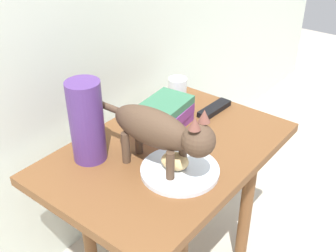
{
  "coord_description": "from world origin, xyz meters",
  "views": [
    {
      "loc": [
        -0.84,
        -0.66,
        1.27
      ],
      "look_at": [
        0.0,
        0.0,
        0.62
      ],
      "focal_mm": 44.25,
      "sensor_mm": 36.0,
      "label": 1
    }
  ],
  "objects_px": {
    "side_table": "(168,168)",
    "plate": "(180,170)",
    "green_vase": "(87,122)",
    "tv_remote": "(214,109)",
    "bread_roll": "(175,161)",
    "cat": "(160,131)",
    "book_stack": "(165,114)",
    "candle_jar": "(177,90)"
  },
  "relations": [
    {
      "from": "green_vase",
      "to": "candle_jar",
      "type": "distance_m",
      "value": 0.47
    },
    {
      "from": "bread_roll",
      "to": "green_vase",
      "type": "distance_m",
      "value": 0.28
    },
    {
      "from": "cat",
      "to": "tv_remote",
      "type": "distance_m",
      "value": 0.41
    },
    {
      "from": "cat",
      "to": "book_stack",
      "type": "distance_m",
      "value": 0.25
    },
    {
      "from": "plate",
      "to": "candle_jar",
      "type": "xyz_separation_m",
      "value": [
        0.36,
        0.28,
        0.03
      ]
    },
    {
      "from": "candle_jar",
      "to": "tv_remote",
      "type": "height_order",
      "value": "candle_jar"
    },
    {
      "from": "side_table",
      "to": "plate",
      "type": "height_order",
      "value": "plate"
    },
    {
      "from": "cat",
      "to": "green_vase",
      "type": "relative_size",
      "value": 1.92
    },
    {
      "from": "side_table",
      "to": "green_vase",
      "type": "relative_size",
      "value": 3.12
    },
    {
      "from": "book_stack",
      "to": "green_vase",
      "type": "relative_size",
      "value": 0.8
    },
    {
      "from": "plate",
      "to": "bread_roll",
      "type": "relative_size",
      "value": 2.83
    },
    {
      "from": "bread_roll",
      "to": "book_stack",
      "type": "relative_size",
      "value": 0.4
    },
    {
      "from": "cat",
      "to": "candle_jar",
      "type": "bearing_deg",
      "value": 30.8
    },
    {
      "from": "book_stack",
      "to": "green_vase",
      "type": "bearing_deg",
      "value": 167.2
    },
    {
      "from": "cat",
      "to": "green_vase",
      "type": "distance_m",
      "value": 0.22
    },
    {
      "from": "plate",
      "to": "candle_jar",
      "type": "bearing_deg",
      "value": 37.9
    },
    {
      "from": "plate",
      "to": "green_vase",
      "type": "distance_m",
      "value": 0.3
    },
    {
      "from": "candle_jar",
      "to": "tv_remote",
      "type": "relative_size",
      "value": 0.57
    },
    {
      "from": "cat",
      "to": "candle_jar",
      "type": "xyz_separation_m",
      "value": [
        0.38,
        0.23,
        -0.09
      ]
    },
    {
      "from": "side_table",
      "to": "candle_jar",
      "type": "distance_m",
      "value": 0.35
    },
    {
      "from": "green_vase",
      "to": "tv_remote",
      "type": "xyz_separation_m",
      "value": [
        0.47,
        -0.14,
        -0.12
      ]
    },
    {
      "from": "bread_roll",
      "to": "tv_remote",
      "type": "bearing_deg",
      "value": 15.65
    },
    {
      "from": "plate",
      "to": "candle_jar",
      "type": "distance_m",
      "value": 0.45
    },
    {
      "from": "cat",
      "to": "tv_remote",
      "type": "xyz_separation_m",
      "value": [
        0.39,
        0.06,
        -0.12
      ]
    },
    {
      "from": "bread_roll",
      "to": "candle_jar",
      "type": "distance_m",
      "value": 0.45
    },
    {
      "from": "side_table",
      "to": "candle_jar",
      "type": "xyz_separation_m",
      "value": [
        0.28,
        0.17,
        0.12
      ]
    },
    {
      "from": "bread_roll",
      "to": "book_stack",
      "type": "height_order",
      "value": "book_stack"
    },
    {
      "from": "side_table",
      "to": "cat",
      "type": "xyz_separation_m",
      "value": [
        -0.1,
        -0.05,
        0.21
      ]
    },
    {
      "from": "plate",
      "to": "tv_remote",
      "type": "relative_size",
      "value": 1.51
    },
    {
      "from": "side_table",
      "to": "tv_remote",
      "type": "bearing_deg",
      "value": 2.57
    },
    {
      "from": "bread_roll",
      "to": "green_vase",
      "type": "height_order",
      "value": "green_vase"
    },
    {
      "from": "side_table",
      "to": "bread_roll",
      "type": "bearing_deg",
      "value": -132.91
    },
    {
      "from": "bread_roll",
      "to": "book_stack",
      "type": "bearing_deg",
      "value": 45.0
    },
    {
      "from": "plate",
      "to": "cat",
      "type": "bearing_deg",
      "value": 114.11
    },
    {
      "from": "side_table",
      "to": "tv_remote",
      "type": "xyz_separation_m",
      "value": [
        0.29,
        0.01,
        0.09
      ]
    },
    {
      "from": "green_vase",
      "to": "tv_remote",
      "type": "height_order",
      "value": "green_vase"
    },
    {
      "from": "cat",
      "to": "book_stack",
      "type": "height_order",
      "value": "cat"
    },
    {
      "from": "green_vase",
      "to": "cat",
      "type": "bearing_deg",
      "value": -67.61
    },
    {
      "from": "book_stack",
      "to": "green_vase",
      "type": "height_order",
      "value": "green_vase"
    },
    {
      "from": "side_table",
      "to": "bread_roll",
      "type": "xyz_separation_m",
      "value": [
        -0.08,
        -0.09,
        0.12
      ]
    },
    {
      "from": "side_table",
      "to": "book_stack",
      "type": "relative_size",
      "value": 3.91
    },
    {
      "from": "book_stack",
      "to": "candle_jar",
      "type": "height_order",
      "value": "book_stack"
    }
  ]
}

